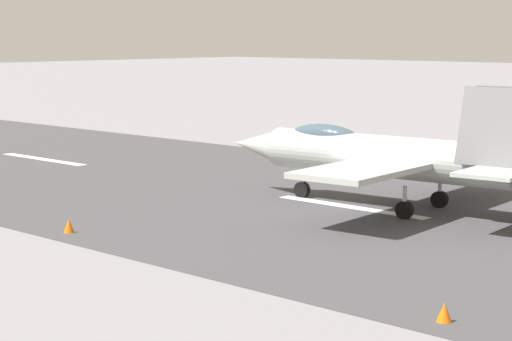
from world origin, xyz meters
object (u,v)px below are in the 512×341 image
object	(u,v)px
crew_person	(307,152)
marker_cone_near	(444,313)
marker_cone_mid	(69,226)
fighter_jet	(388,155)

from	to	relation	value
crew_person	marker_cone_near	bearing A→B (deg)	136.52
marker_cone_mid	marker_cone_near	bearing A→B (deg)	180.00
fighter_jet	marker_cone_near	bearing A→B (deg)	130.07
marker_cone_near	marker_cone_mid	bearing A→B (deg)	0.00
marker_cone_mid	crew_person	bearing A→B (deg)	-75.70
fighter_jet	crew_person	world-z (taller)	fighter_jet
crew_person	marker_cone_mid	world-z (taller)	crew_person
marker_cone_near	fighter_jet	bearing A→B (deg)	-49.93
marker_cone_mid	fighter_jet	bearing A→B (deg)	-115.94
fighter_jet	marker_cone_near	size ratio (longest dim) A/B	29.65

